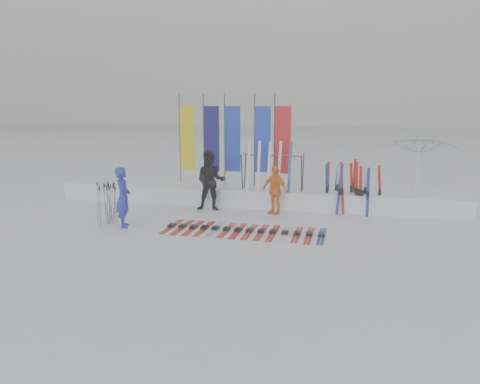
% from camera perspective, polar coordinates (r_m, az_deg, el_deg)
% --- Properties ---
extents(ground, '(120.00, 120.00, 0.00)m').
position_cam_1_polar(ground, '(12.18, -2.68, -5.97)').
color(ground, white).
rests_on(ground, ground).
extents(snow_bank, '(14.00, 1.60, 0.60)m').
position_cam_1_polar(snow_bank, '(16.44, 1.75, -0.45)').
color(snow_bank, white).
rests_on(snow_bank, ground).
extents(person_blue, '(0.64, 0.75, 1.73)m').
position_cam_1_polar(person_blue, '(13.74, -14.05, -0.63)').
color(person_blue, '#202FBB').
rests_on(person_blue, ground).
extents(person_black, '(1.07, 0.90, 1.96)m').
position_cam_1_polar(person_black, '(15.37, -3.61, 1.32)').
color(person_black, black).
rests_on(person_black, ground).
extents(person_yellow, '(0.99, 0.77, 1.57)m').
position_cam_1_polar(person_yellow, '(14.94, 4.25, 0.27)').
color(person_yellow, orange).
rests_on(person_yellow, ground).
extents(tent_canopy, '(3.11, 3.16, 2.48)m').
position_cam_1_polar(tent_canopy, '(16.42, 20.82, 2.16)').
color(tent_canopy, white).
rests_on(tent_canopy, ground).
extents(ski_row, '(4.44, 1.69, 0.07)m').
position_cam_1_polar(ski_row, '(13.01, 0.48, -4.69)').
color(ski_row, '#AE210D').
rests_on(ski_row, ground).
extents(pole_cluster, '(0.79, 0.81, 1.25)m').
position_cam_1_polar(pole_cluster, '(14.30, -15.75, -1.34)').
color(pole_cluster, '#595B60').
rests_on(pole_cluster, ground).
extents(feather_flags, '(4.10, 0.33, 3.20)m').
position_cam_1_polar(feather_flags, '(16.56, -0.75, 6.43)').
color(feather_flags, '#383A3F').
rests_on(feather_flags, ground).
extents(ski_rack, '(2.04, 0.80, 1.23)m').
position_cam_1_polar(ski_rack, '(15.75, 3.99, 3.03)').
color(ski_rack, '#383A3F').
rests_on(ski_rack, ground).
extents(upright_skis, '(1.76, 1.16, 1.69)m').
position_cam_1_polar(upright_skis, '(15.57, 13.32, 0.47)').
color(upright_skis, red).
rests_on(upright_skis, ground).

